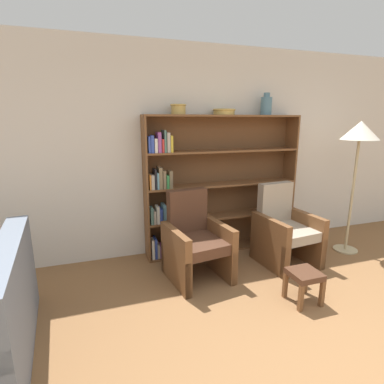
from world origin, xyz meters
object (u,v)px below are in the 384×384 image
Objects in this scene: bookshelf at (210,188)px; armchair_cushioned at (285,230)px; floor_lamp at (360,137)px; armchair_leather at (196,242)px; vase_tall at (266,105)px; footstool at (304,278)px; bowl_slate at (224,111)px; bowl_terracotta at (178,109)px.

bookshelf is 1.12m from armchair_cushioned.
armchair_cushioned is 0.56× the size of floor_lamp.
floor_lamp is at bearing 171.97° from armchair_leather.
vase_tall is 0.29× the size of armchair_cushioned.
footstool is (-0.36, -1.47, -1.73)m from vase_tall.
armchair_leather is at bearing -152.74° from vase_tall.
vase_tall is (0.62, 0.00, 0.08)m from bowl_slate.
armchair_leather is at bearing 135.75° from footstool.
floor_lamp is (1.82, -0.65, 0.69)m from bookshelf.
bowl_slate is at bearing 99.90° from footstool.
armchair_leather is 2.53m from floor_lamp.
footstool is at bearing -103.94° from vase_tall.
vase_tall reaches higher than bowl_terracotta.
armchair_leather is at bearing -5.67° from armchair_cushioned.
armchair_cushioned is at bearing -27.42° from bowl_terracotta.
bookshelf is 0.91m from armchair_leather.
armchair_cushioned is (1.20, 0.00, 0.00)m from armchair_leather.
vase_tall reaches higher than armchair_leather.
armchair_cushioned is at bearing 67.67° from footstool.
footstool is at bearing -80.10° from bowl_slate.
bowl_terracotta is 1.63m from armchair_leather.
floor_lamp reaches higher than footstool.
armchair_leather is (-0.43, -0.66, -0.47)m from bookshelf.
bowl_terracotta is at bearing 120.68° from footstool.
bookshelf is at bearing 178.23° from vase_tall.
footstool is (-1.39, -0.85, -1.32)m from floor_lamp.
armchair_leather and armchair_cushioned have the same top height.
vase_tall is 2.08m from armchair_leather.
bowl_terracotta reaches higher than bowl_slate.
bowl_terracotta reaches higher than bookshelf.
armchair_leather is at bearing -88.96° from bowl_terracotta.
bookshelf is at bearing 172.03° from bowl_slate.
bowl_slate reaches higher than armchair_leather.
bowl_slate is at bearing -141.99° from armchair_leather.
bowl_slate is (0.61, 0.00, -0.03)m from bowl_terracotta.
bookshelf is 1.35m from vase_tall.
armchair_cushioned is at bearing -40.16° from bookshelf.
armchair_leather is 1.21m from footstool.
bookshelf is at bearing -45.84° from armchair_cushioned.
bookshelf is 1.12m from bowl_terracotta.
footstool is at bearing -59.32° from bowl_terracotta.
bowl_slate is 1.02× the size of vase_tall.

